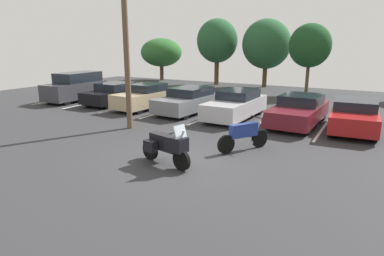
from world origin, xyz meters
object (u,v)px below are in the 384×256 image
(car_tan, at_px, (146,97))
(car_grey, at_px, (189,100))
(motorcycle_second, at_px, (244,135))
(car_black, at_px, (114,94))
(car_silver, at_px, (236,105))
(utility_pole, at_px, (126,42))
(car_maroon, at_px, (299,110))
(motorcycle_touring, at_px, (167,146))
(car_red, at_px, (354,116))
(car_charcoal, at_px, (76,87))

(car_tan, relative_size, car_grey, 0.99)
(car_grey, bearing_deg, motorcycle_second, -44.19)
(car_black, distance_m, car_grey, 5.58)
(car_silver, height_order, utility_pole, utility_pole)
(car_black, bearing_deg, car_maroon, 0.34)
(utility_pole, bearing_deg, motorcycle_touring, -37.86)
(car_black, bearing_deg, car_red, -0.27)
(utility_pole, bearing_deg, car_charcoal, 152.34)
(motorcycle_second, height_order, car_charcoal, car_charcoal)
(car_red, bearing_deg, car_black, 179.73)
(car_maroon, xyz_separation_m, car_red, (2.41, -0.13, 0.02))
(car_charcoal, xyz_separation_m, car_maroon, (14.76, 0.31, -0.27))
(car_maroon, bearing_deg, car_black, -179.66)
(motorcycle_second, distance_m, car_charcoal, 14.74)
(car_red, bearing_deg, car_grey, -179.91)
(car_tan, distance_m, car_silver, 5.72)
(car_silver, bearing_deg, motorcycle_second, -65.14)
(car_tan, height_order, car_maroon, car_tan)
(motorcycle_second, distance_m, car_maroon, 5.24)
(car_silver, distance_m, car_maroon, 3.17)
(car_maroon, bearing_deg, motorcycle_second, -99.39)
(car_charcoal, distance_m, car_grey, 8.75)
(motorcycle_second, xyz_separation_m, car_red, (3.27, 5.03, 0.12))
(car_silver, xyz_separation_m, car_red, (5.58, 0.04, -0.01))
(car_grey, bearing_deg, motorcycle_touring, -65.03)
(car_black, height_order, car_silver, car_silver)
(motorcycle_second, height_order, car_silver, car_silver)
(car_silver, bearing_deg, motorcycle_touring, -84.56)
(car_tan, distance_m, car_maroon, 8.89)
(car_maroon, bearing_deg, car_tan, -178.40)
(motorcycle_touring, distance_m, car_grey, 8.47)
(car_tan, bearing_deg, car_red, 0.58)
(car_charcoal, height_order, car_maroon, car_charcoal)
(car_black, distance_m, car_red, 14.01)
(motorcycle_touring, relative_size, car_red, 0.48)
(car_grey, bearing_deg, car_tan, -178.00)
(car_red, bearing_deg, car_tan, -179.42)
(motorcycle_touring, xyz_separation_m, car_red, (4.85, 7.69, 0.03))
(motorcycle_second, distance_m, car_red, 6.00)
(motorcycle_second, height_order, car_black, car_black)
(motorcycle_touring, bearing_deg, utility_pole, 142.14)
(car_charcoal, distance_m, car_black, 3.19)
(car_grey, xyz_separation_m, car_maroon, (6.02, 0.15, -0.02))
(car_charcoal, relative_size, car_tan, 0.98)
(motorcycle_touring, xyz_separation_m, car_black, (-9.16, 7.76, 0.01))
(car_maroon, bearing_deg, car_grey, -178.59)
(car_grey, height_order, utility_pole, utility_pole)
(car_silver, distance_m, utility_pole, 6.43)
(car_grey, bearing_deg, car_charcoal, -178.92)
(motorcycle_touring, distance_m, car_charcoal, 14.44)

